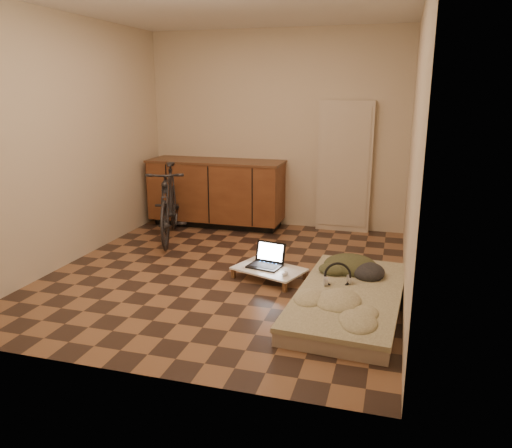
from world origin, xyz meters
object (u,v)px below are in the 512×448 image
(futon, at_px, (349,299))
(laptop, at_px, (267,261))
(bicycle, at_px, (169,199))
(lap_desk, at_px, (269,269))

(futon, xyz_separation_m, laptop, (-0.88, 0.54, 0.08))
(bicycle, height_order, futon, bicycle)
(bicycle, xyz_separation_m, futon, (2.38, -1.46, -0.44))
(bicycle, bearing_deg, lap_desk, -51.64)
(lap_desk, distance_m, laptop, 0.11)
(bicycle, distance_m, laptop, 1.80)
(lap_desk, bearing_deg, futon, -9.19)
(lap_desk, bearing_deg, bicycle, 167.25)
(bicycle, relative_size, futon, 0.87)
(bicycle, distance_m, lap_desk, 1.88)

